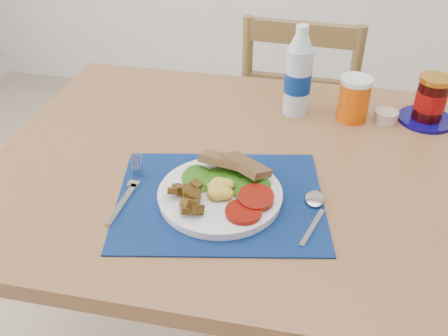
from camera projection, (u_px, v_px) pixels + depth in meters
name	position (u px, v px, depth m)	size (l,w,h in m)	color
table	(291.00, 195.00, 1.19)	(1.40, 0.90, 0.75)	brown
chair_far	(299.00, 105.00, 1.79)	(0.42, 0.41, 1.09)	brown
placemat	(220.00, 199.00, 1.04)	(0.43, 0.33, 0.00)	black
breakfast_plate	(217.00, 193.00, 1.02)	(0.25, 0.25, 0.06)	silver
fork	(129.00, 191.00, 1.05)	(0.03, 0.19, 0.00)	#B2B5BA
spoon	(314.00, 208.00, 1.01)	(0.05, 0.17, 0.01)	#B2B5BA
water_bottle	(298.00, 76.00, 1.28)	(0.07, 0.07, 0.24)	#ADBFCC
juice_glass	(354.00, 100.00, 1.29)	(0.08, 0.08, 0.11)	#D04B05
ramekin	(386.00, 117.00, 1.30)	(0.06, 0.06, 0.03)	tan
jam_on_saucer	(430.00, 102.00, 1.27)	(0.14, 0.14, 0.13)	#0B0557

